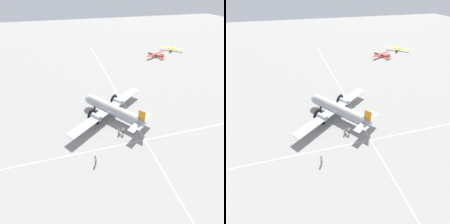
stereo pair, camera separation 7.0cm
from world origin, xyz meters
TOP-DOWN VIEW (x-y plane):
  - ground_plane at (0.00, 0.00)m, footprint 300.00×300.00m
  - apron_line_eastwest at (0.00, 4.73)m, footprint 120.00×0.16m
  - apron_line_northsouth at (9.55, 0.00)m, footprint 0.16×120.00m
  - airliner_main at (-0.32, -0.24)m, footprint 18.73×21.66m
  - crew_foreground at (12.66, -6.61)m, footprint 0.43×0.53m
  - passenger_boarding at (6.10, -0.11)m, footprint 0.39×0.48m
  - ramp_agent at (6.41, 0.75)m, footprint 0.32×0.62m
  - suitcase_near_door at (6.72, 0.00)m, footprint 0.48×0.12m
  - light_aircraft_distant at (-44.10, 42.43)m, footprint 8.45×9.64m
  - light_aircraft_taxiing at (-37.74, 30.66)m, footprint 8.26×10.54m

SIDE VIEW (x-z plane):
  - ground_plane at x=0.00m, z-range 0.00..0.00m
  - apron_line_eastwest at x=0.00m, z-range 0.00..0.01m
  - apron_line_northsouth at x=9.55m, z-range 0.00..0.01m
  - suitcase_near_door at x=6.72m, z-range -0.02..0.57m
  - light_aircraft_distant at x=-44.10m, z-range -0.20..1.93m
  - light_aircraft_taxiing at x=-37.74m, z-range -0.20..1.94m
  - passenger_boarding at x=6.10m, z-range 0.21..1.88m
  - ramp_agent at x=6.41m, z-range 0.23..2.05m
  - crew_foreground at x=12.66m, z-range 0.24..2.10m
  - airliner_main at x=-0.32m, z-range -0.34..5.26m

